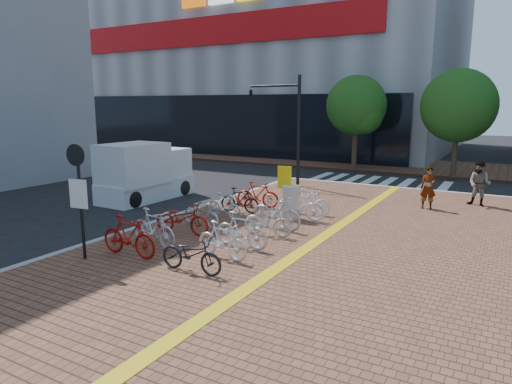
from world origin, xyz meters
The scene contains 30 objects.
ground centered at (0.00, 0.00, 0.00)m, with size 120.00×120.00×0.00m, color black.
sidewalk centered at (3.00, -5.00, 0.07)m, with size 14.00×34.00×0.15m, color brown.
tactile_strip centered at (2.00, -5.00, 0.16)m, with size 0.40×34.00×0.01m, color gold.
kerb_west centered at (-4.00, -5.00, 0.08)m, with size 0.25×34.00×0.15m, color gray.
kerb_north centered at (3.00, 12.00, 0.08)m, with size 14.00×0.25×0.15m, color gray.
far_sidewalk centered at (0.00, 21.00, 0.07)m, with size 70.00×8.00×0.15m, color brown.
department_store centered at (-15.99, 31.95, 13.98)m, with size 36.00×24.27×28.00m.
crosswalk centered at (0.50, 14.00, 0.01)m, with size 7.50×4.00×0.01m.
street_trees centered at (5.04, 17.45, 4.10)m, with size 16.20×4.60×6.35m.
bike_0 centered at (-1.99, -2.54, 0.72)m, with size 0.54×1.90×1.14m, color #A9130C.
bike_1 centered at (-2.01, -1.53, 0.71)m, with size 0.53×1.87×1.12m, color silver.
bike_2 centered at (-2.12, -0.07, 0.67)m, with size 0.68×1.96×1.03m, color #AA130C.
bike_3 centered at (-2.14, 1.01, 0.60)m, with size 0.59×1.70×0.89m, color #B9BABE.
bike_4 centered at (-2.00, 2.23, 0.63)m, with size 0.45×1.59×0.96m, color silver.
bike_5 centered at (-2.03, 3.35, 0.64)m, with size 0.46×1.62×0.97m, color black.
bike_6 centered at (-1.89, 4.49, 0.68)m, with size 0.50×1.76×1.06m, color #AB170C.
bike_7 centered at (0.25, -2.67, 0.62)m, with size 0.62×1.78×0.94m, color black.
bike_8 centered at (0.34, -1.44, 0.66)m, with size 0.48×1.69×1.01m, color white.
bike_9 centered at (0.30, -0.36, 0.68)m, with size 0.50×1.75×1.05m, color silver.
bike_10 centered at (0.41, 1.08, 0.64)m, with size 0.46×1.64×0.98m, color #B1B2B6.
bike_11 centered at (0.26, 1.98, 0.73)m, with size 0.55×1.94×1.16m, color #ACACB0.
bike_12 centered at (0.47, 3.42, 0.70)m, with size 0.52×1.83×1.10m, color white.
bike_13 centered at (0.42, 4.40, 0.64)m, with size 0.46×1.63×0.98m, color white.
pedestrian_a centered at (4.17, 7.65, 1.00)m, with size 0.62×0.41×1.69m, color gray.
pedestrian_b centered at (5.90, 9.24, 1.08)m, with size 0.90×0.70×1.85m, color #4C5361.
utility_box centered at (0.13, 3.44, 0.77)m, with size 0.57×0.41×1.24m, color silver.
yellow_sign centered at (-0.20, 3.54, 1.48)m, with size 0.52×0.15×1.92m.
notice_sign centered at (-2.90, -3.33, 2.12)m, with size 0.58×0.16×3.12m.
traffic_light_pole centered at (-3.81, 9.85, 3.98)m, with size 2.98×1.15×5.56m.
box_truck centered at (-7.49, 3.98, 1.22)m, with size 2.08×4.55×2.60m.
Camera 1 is at (6.99, -11.30, 4.28)m, focal length 32.00 mm.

